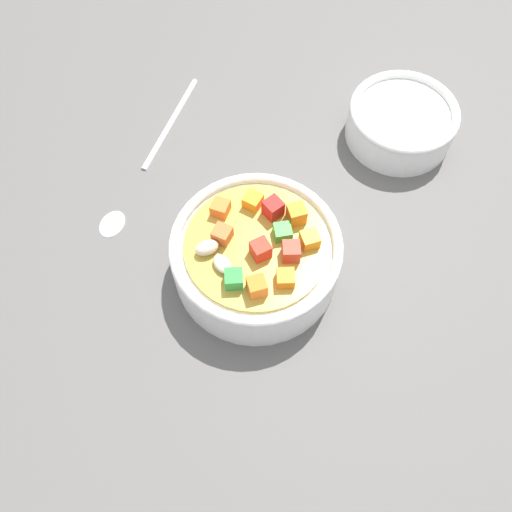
# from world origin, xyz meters

# --- Properties ---
(ground_plane) EXTENTS (1.40, 1.40, 0.02)m
(ground_plane) POSITION_xyz_m (0.00, 0.00, -0.01)
(ground_plane) COLOR #565451
(soup_bowl_main) EXTENTS (0.15, 0.15, 0.07)m
(soup_bowl_main) POSITION_xyz_m (-0.00, 0.00, 0.03)
(soup_bowl_main) COLOR white
(soup_bowl_main) RESTS_ON ground_plane
(spoon) EXTENTS (0.16, 0.18, 0.01)m
(spoon) POSITION_xyz_m (0.07, -0.15, 0.00)
(spoon) COLOR silver
(spoon) RESTS_ON ground_plane
(side_bowl_small) EXTENTS (0.11, 0.11, 0.04)m
(side_bowl_small) POSITION_xyz_m (-0.20, -0.10, 0.02)
(side_bowl_small) COLOR white
(side_bowl_small) RESTS_ON ground_plane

